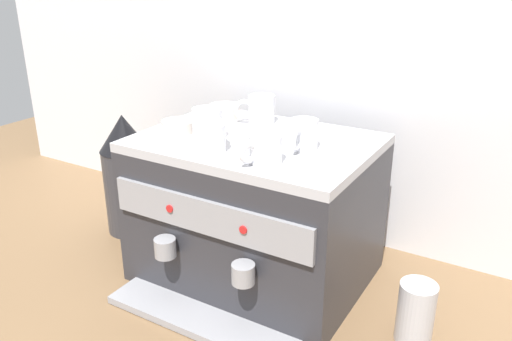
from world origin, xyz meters
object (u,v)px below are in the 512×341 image
ceramic_cup_4 (208,124)px  ceramic_bowl_0 (225,111)px  ceramic_cup_2 (212,138)px  ceramic_cup_3 (260,109)px  coffee_grinder (127,174)px  ceramic_bowl_1 (178,127)px  espresso_machine (255,210)px  milk_pitcher (416,312)px  ceramic_cup_1 (303,135)px  ceramic_cup_0 (264,149)px

ceramic_cup_4 → ceramic_bowl_0: size_ratio=1.31×
ceramic_cup_2 → ceramic_cup_3: 0.27m
ceramic_cup_4 → coffee_grinder: ceramic_cup_4 is taller
ceramic_cup_4 → ceramic_bowl_1: (-0.11, 0.01, -0.03)m
espresso_machine → coffee_grinder: bearing=177.9°
ceramic_bowl_1 → milk_pitcher: 0.78m
ceramic_bowl_1 → ceramic_cup_2: bearing=-25.5°
ceramic_cup_1 → milk_pitcher: ceramic_cup_1 is taller
ceramic_bowl_0 → ceramic_bowl_1: 0.19m
ceramic_cup_0 → ceramic_bowl_1: 0.34m
ceramic_cup_4 → milk_pitcher: (0.58, 0.01, -0.38)m
espresso_machine → ceramic_cup_0: bearing=-52.3°
ceramic_cup_1 → ceramic_cup_3: 0.25m
ceramic_cup_0 → ceramic_cup_4: bearing=161.0°
espresso_machine → ceramic_cup_1: bearing=-2.9°
ceramic_bowl_1 → milk_pitcher: (0.69, -0.00, -0.35)m
ceramic_cup_1 → ceramic_cup_3: bearing=145.4°
espresso_machine → ceramic_cup_4: 0.28m
ceramic_cup_3 → ceramic_cup_0: bearing=-58.0°
ceramic_bowl_0 → ceramic_bowl_1: size_ratio=1.01×
ceramic_cup_0 → coffee_grinder: bearing=165.5°
ceramic_cup_4 → milk_pitcher: ceramic_cup_4 is taller
ceramic_cup_1 → coffee_grinder: (-0.65, 0.03, -0.25)m
milk_pitcher → ceramic_bowl_1: bearing=179.9°
ceramic_cup_0 → ceramic_cup_4: (-0.21, 0.07, 0.01)m
ceramic_cup_1 → milk_pitcher: 0.51m
milk_pitcher → ceramic_cup_1: bearing=172.0°
ceramic_bowl_0 → coffee_grinder: 0.41m
ceramic_bowl_0 → coffee_grinder: size_ratio=0.23×
ceramic_cup_0 → ceramic_bowl_0: 0.41m
ceramic_cup_2 → coffee_grinder: size_ratio=0.26×
ceramic_cup_1 → ceramic_bowl_0: ceramic_cup_1 is taller
espresso_machine → ceramic_bowl_0: (-0.19, 0.14, 0.23)m
ceramic_cup_1 → ceramic_bowl_1: size_ratio=1.21×
ceramic_cup_2 → coffee_grinder: bearing=161.4°
ceramic_cup_3 → ceramic_bowl_0: (-0.13, 0.00, -0.02)m
ceramic_cup_3 → ceramic_bowl_1: 0.25m
ceramic_bowl_1 → ceramic_cup_0: bearing=-14.8°
ceramic_cup_0 → milk_pitcher: size_ratio=0.72×
ceramic_cup_0 → ceramic_bowl_1: ceramic_cup_0 is taller
ceramic_cup_4 → ceramic_cup_3: bearing=79.6°
ceramic_cup_2 → milk_pitcher: size_ratio=0.69×
ceramic_cup_2 → ceramic_cup_4: 0.09m
ceramic_cup_0 → milk_pitcher: (0.37, 0.09, -0.37)m
ceramic_cup_0 → ceramic_bowl_1: bearing=165.2°
ceramic_cup_2 → ceramic_bowl_1: (-0.17, 0.08, -0.02)m
ceramic_cup_3 → coffee_grinder: (-0.44, -0.12, -0.25)m
espresso_machine → ceramic_cup_3: 0.29m
ceramic_cup_4 → ceramic_cup_1: bearing=13.7°
ceramic_cup_4 → ceramic_bowl_0: (-0.09, 0.21, -0.02)m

